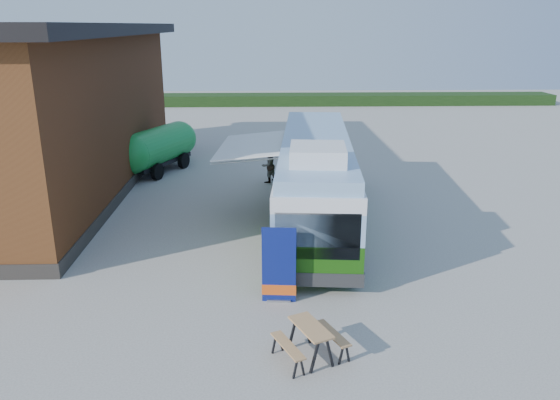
{
  "coord_description": "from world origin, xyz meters",
  "views": [
    {
      "loc": [
        -0.2,
        -15.4,
        7.43
      ],
      "look_at": [
        0.39,
        3.33,
        1.4
      ],
      "focal_mm": 35.0,
      "sensor_mm": 36.0,
      "label": 1
    }
  ],
  "objects_px": {
    "banner": "(279,272)",
    "person_a": "(291,164)",
    "bus": "(315,176)",
    "picnic_table": "(311,334)",
    "slurry_tanker": "(158,147)",
    "person_b": "(268,165)"
  },
  "relations": [
    {
      "from": "banner",
      "to": "person_a",
      "type": "bearing_deg",
      "value": 90.44
    },
    {
      "from": "banner",
      "to": "person_a",
      "type": "distance_m",
      "value": 12.92
    },
    {
      "from": "bus",
      "to": "person_a",
      "type": "relative_size",
      "value": 8.3
    },
    {
      "from": "picnic_table",
      "to": "bus",
      "type": "bearing_deg",
      "value": 59.73
    },
    {
      "from": "person_a",
      "to": "slurry_tanker",
      "type": "distance_m",
      "value": 7.06
    },
    {
      "from": "picnic_table",
      "to": "person_b",
      "type": "relative_size",
      "value": 1.09
    },
    {
      "from": "bus",
      "to": "slurry_tanker",
      "type": "distance_m",
      "value": 10.88
    },
    {
      "from": "bus",
      "to": "picnic_table",
      "type": "bearing_deg",
      "value": -91.1
    },
    {
      "from": "slurry_tanker",
      "to": "banner",
      "type": "bearing_deg",
      "value": -44.22
    },
    {
      "from": "bus",
      "to": "person_a",
      "type": "distance_m",
      "value": 6.53
    },
    {
      "from": "bus",
      "to": "person_b",
      "type": "xyz_separation_m",
      "value": [
        -1.77,
        5.77,
        -1.01
      ]
    },
    {
      "from": "person_a",
      "to": "picnic_table",
      "type": "bearing_deg",
      "value": -126.94
    },
    {
      "from": "person_a",
      "to": "person_b",
      "type": "height_order",
      "value": "person_b"
    },
    {
      "from": "bus",
      "to": "person_a",
      "type": "height_order",
      "value": "bus"
    },
    {
      "from": "bus",
      "to": "banner",
      "type": "bearing_deg",
      "value": -99.13
    },
    {
      "from": "slurry_tanker",
      "to": "person_a",
      "type": "bearing_deg",
      "value": 11.52
    },
    {
      "from": "banner",
      "to": "picnic_table",
      "type": "relative_size",
      "value": 1.2
    },
    {
      "from": "picnic_table",
      "to": "slurry_tanker",
      "type": "bearing_deg",
      "value": 86.61
    },
    {
      "from": "bus",
      "to": "picnic_table",
      "type": "relative_size",
      "value": 6.94
    },
    {
      "from": "slurry_tanker",
      "to": "bus",
      "type": "bearing_deg",
      "value": -22.91
    },
    {
      "from": "person_a",
      "to": "banner",
      "type": "bearing_deg",
      "value": -130.09
    },
    {
      "from": "banner",
      "to": "person_a",
      "type": "xyz_separation_m",
      "value": [
        0.98,
        12.88,
        -0.13
      ]
    }
  ]
}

